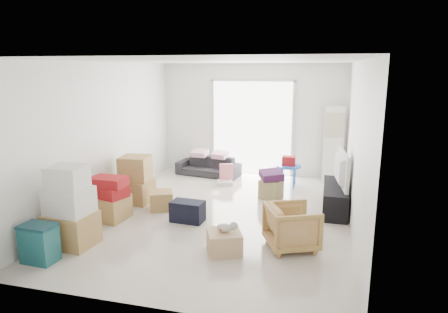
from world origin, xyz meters
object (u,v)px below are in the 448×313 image
at_px(sofa, 208,163).
at_px(ottoman, 271,189).
at_px(television, 336,182).
at_px(armchair, 292,225).
at_px(kids_table, 289,165).
at_px(storage_bins, 39,243).
at_px(ac_tower, 333,145).
at_px(tv_console, 335,198).
at_px(wood_crate, 224,242).

height_order(sofa, ottoman, sofa).
xyz_separation_m(television, armchair, (-0.63, -1.82, -0.19)).
bearing_deg(television, sofa, 52.93).
bearing_deg(kids_table, storage_bins, -123.19).
height_order(ac_tower, tv_console, ac_tower).
relative_size(ac_tower, television, 1.57).
distance_m(tv_console, storage_bins, 4.99).
xyz_separation_m(tv_console, television, (0.00, 0.00, 0.31)).
distance_m(armchair, kids_table, 3.18).
relative_size(sofa, storage_bins, 2.89).
distance_m(ac_tower, sofa, 2.99).
xyz_separation_m(sofa, ottoman, (1.74, -1.40, -0.11)).
xyz_separation_m(tv_console, sofa, (-2.98, 1.78, 0.07)).
xyz_separation_m(storage_bins, ottoman, (2.66, 3.48, -0.08)).
relative_size(ac_tower, wood_crate, 3.76).
bearing_deg(armchair, sofa, 9.19).
height_order(sofa, storage_bins, sofa).
height_order(ac_tower, television, ac_tower).
bearing_deg(storage_bins, tv_console, 38.55).
bearing_deg(kids_table, tv_console, -53.41).
height_order(storage_bins, ottoman, storage_bins).
height_order(ac_tower, wood_crate, ac_tower).
height_order(ac_tower, kids_table, ac_tower).
height_order(sofa, kids_table, kids_table).
relative_size(television, sofa, 0.72).
bearing_deg(armchair, television, -43.19).
bearing_deg(tv_console, kids_table, 126.59).
bearing_deg(ac_tower, kids_table, -147.97).
bearing_deg(sofa, storage_bins, -91.50).
bearing_deg(wood_crate, ac_tower, 70.05).
distance_m(television, storage_bins, 4.99).
relative_size(ottoman, wood_crate, 0.83).
height_order(sofa, wood_crate, sofa).
xyz_separation_m(ac_tower, storage_bins, (-3.85, -5.03, -0.61)).
distance_m(kids_table, wood_crate, 3.59).
bearing_deg(ac_tower, tv_console, -88.51).
distance_m(television, kids_table, 1.67).
distance_m(ac_tower, storage_bins, 6.37).
bearing_deg(tv_console, ac_tower, 91.49).
bearing_deg(ac_tower, sofa, -177.07).
height_order(tv_console, kids_table, kids_table).
distance_m(ac_tower, television, 1.96).
bearing_deg(television, ac_tower, -4.81).
height_order(ac_tower, storage_bins, ac_tower).
bearing_deg(sofa, tv_console, -21.65).
xyz_separation_m(tv_console, ottoman, (-1.24, 0.38, -0.04)).
bearing_deg(wood_crate, storage_bins, -158.88).
relative_size(sofa, wood_crate, 3.33).
distance_m(ac_tower, armchair, 3.82).
xyz_separation_m(television, wood_crate, (-1.55, -2.20, -0.39)).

